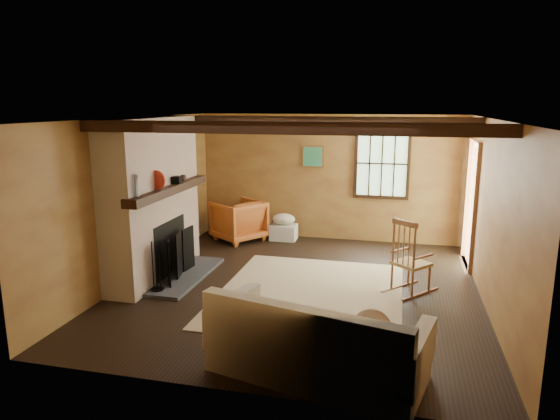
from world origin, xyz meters
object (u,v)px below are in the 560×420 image
(fireplace, at_px, (154,205))
(sofa, at_px, (316,348))
(laundry_basket, at_px, (284,232))
(armchair, at_px, (238,220))
(rocking_chair, at_px, (410,261))

(fireplace, bearing_deg, sofa, -39.02)
(sofa, height_order, laundry_basket, sofa)
(fireplace, distance_m, sofa, 3.76)
(laundry_basket, xyz_separation_m, armchair, (-0.84, -0.25, 0.24))
(rocking_chair, xyz_separation_m, laundry_basket, (-2.33, 2.25, -0.30))
(fireplace, xyz_separation_m, sofa, (2.86, -2.31, -0.80))
(armchair, bearing_deg, fireplace, 20.59)
(fireplace, relative_size, armchair, 2.78)
(rocking_chair, distance_m, sofa, 2.66)
(sofa, distance_m, armchair, 5.05)
(sofa, relative_size, armchair, 2.57)
(sofa, relative_size, laundry_basket, 4.44)
(laundry_basket, bearing_deg, sofa, -73.24)
(rocking_chair, bearing_deg, sofa, 110.49)
(laundry_basket, bearing_deg, rocking_chair, -44.05)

